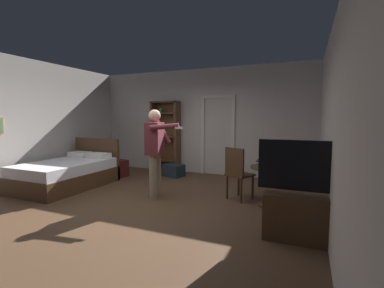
% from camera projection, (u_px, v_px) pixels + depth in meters
% --- Properties ---
extents(ground_plane, '(6.66, 6.66, 0.00)m').
position_uv_depth(ground_plane, '(140.00, 202.00, 4.93)').
color(ground_plane, brown).
extents(wall_back, '(6.30, 0.12, 2.86)m').
position_uv_depth(wall_back, '(200.00, 122.00, 7.50)').
color(wall_back, silver).
rests_on(wall_back, ground_plane).
extents(wall_left, '(0.15, 6.03, 2.86)m').
position_uv_depth(wall_left, '(22.00, 123.00, 6.00)').
color(wall_left, silver).
rests_on(wall_left, ground_plane).
extents(wall_right, '(0.12, 6.03, 2.86)m').
position_uv_depth(wall_right, '(335.00, 126.00, 3.58)').
color(wall_right, silver).
rests_on(wall_right, ground_plane).
extents(doorway_frame, '(0.93, 0.08, 2.13)m').
position_uv_depth(doorway_frame, '(218.00, 130.00, 7.23)').
color(doorway_frame, white).
rests_on(doorway_frame, ground_plane).
extents(bed, '(1.34, 2.04, 1.02)m').
position_uv_depth(bed, '(69.00, 173.00, 6.07)').
color(bed, '#4C331E').
rests_on(bed, ground_plane).
extents(bookshelf, '(0.81, 0.32, 1.99)m').
position_uv_depth(bookshelf, '(166.00, 134.00, 7.69)').
color(bookshelf, brown).
rests_on(bookshelf, ground_plane).
extents(tv_flatscreen, '(1.08, 0.40, 1.27)m').
position_uv_depth(tv_flatscreen, '(302.00, 210.00, 3.39)').
color(tv_flatscreen, '#4C331E').
rests_on(tv_flatscreen, ground_plane).
extents(side_table, '(0.70, 0.70, 0.70)m').
position_uv_depth(side_table, '(271.00, 179.00, 4.68)').
color(side_table, '#4C331E').
rests_on(side_table, ground_plane).
extents(laptop, '(0.39, 0.39, 0.15)m').
position_uv_depth(laptop, '(269.00, 164.00, 4.63)').
color(laptop, black).
rests_on(laptop, side_table).
extents(bottle_on_table, '(0.06, 0.06, 0.28)m').
position_uv_depth(bottle_on_table, '(279.00, 161.00, 4.52)').
color(bottle_on_table, '#1D5327').
rests_on(bottle_on_table, side_table).
extents(wooden_chair, '(0.56, 0.56, 0.99)m').
position_uv_depth(wooden_chair, '(238.00, 171.00, 5.03)').
color(wooden_chair, '#4C331E').
rests_on(wooden_chair, ground_plane).
extents(person_blue_shirt, '(0.83, 0.66, 1.69)m').
position_uv_depth(person_blue_shirt, '(155.00, 146.00, 5.17)').
color(person_blue_shirt, tan).
rests_on(person_blue_shirt, ground_plane).
extents(suitcase_dark, '(0.59, 0.50, 0.31)m').
position_uv_depth(suitcase_dark, '(173.00, 170.00, 7.13)').
color(suitcase_dark, '#1E2D38').
rests_on(suitcase_dark, ground_plane).
extents(suitcase_small, '(0.51, 0.46, 0.43)m').
position_uv_depth(suitcase_small, '(118.00, 168.00, 7.08)').
color(suitcase_small, '#4C1919').
rests_on(suitcase_small, ground_plane).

